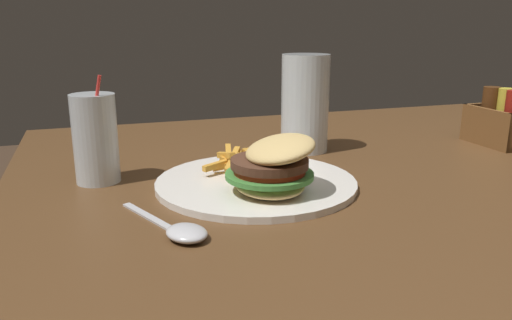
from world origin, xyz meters
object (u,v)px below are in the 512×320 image
at_px(beer_glass, 305,106).
at_px(juice_glass, 96,141).
at_px(spoon, 183,231).
at_px(meal_plate_near, 263,174).
at_px(condiment_caddy, 501,123).

relative_size(beer_glass, juice_glass, 1.10).
xyz_separation_m(beer_glass, spoon, (0.33, -0.30, -0.08)).
xyz_separation_m(juice_glass, spoon, (0.25, 0.09, -0.06)).
relative_size(meal_plate_near, juice_glass, 1.82).
distance_m(meal_plate_near, beer_glass, 0.27).
relative_size(juice_glass, spoon, 0.98).
height_order(meal_plate_near, condiment_caddy, condiment_caddy).
height_order(beer_glass, condiment_caddy, beer_glass).
bearing_deg(juice_glass, beer_glass, 101.90).
bearing_deg(condiment_caddy, beer_glass, -101.46).
height_order(meal_plate_near, juice_glass, juice_glass).
bearing_deg(meal_plate_near, beer_glass, 142.74).
bearing_deg(condiment_caddy, juice_glass, -89.97).
xyz_separation_m(meal_plate_near, condiment_caddy, (-0.12, 0.56, 0.02)).
xyz_separation_m(beer_glass, juice_glass, (0.08, -0.39, -0.02)).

